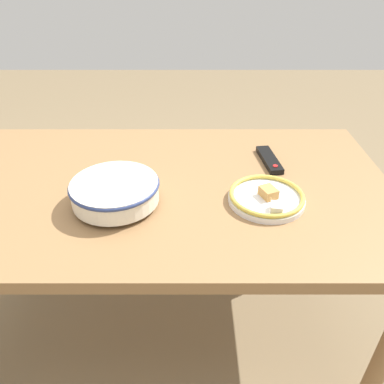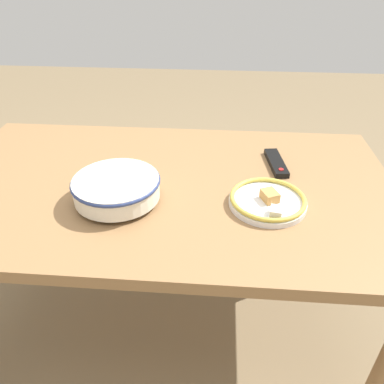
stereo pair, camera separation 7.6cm
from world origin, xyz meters
name	(u,v)px [view 1 (the left image)]	position (x,y,z in m)	size (l,w,h in m)	color
ground_plane	(169,321)	(0.00, 0.00, 0.00)	(8.00, 8.00, 0.00)	#7F6B4C
dining_table	(162,202)	(0.00, 0.00, 0.65)	(1.58, 0.90, 0.73)	olive
noodle_bowl	(115,191)	(-0.13, -0.12, 0.78)	(0.28, 0.28, 0.08)	silver
food_plate	(267,197)	(0.34, -0.11, 0.75)	(0.24, 0.24, 0.05)	white
tv_remote	(270,160)	(0.40, 0.15, 0.74)	(0.07, 0.20, 0.02)	black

